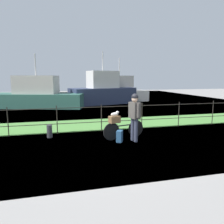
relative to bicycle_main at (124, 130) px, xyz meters
The scene contains 13 objects.
ground_plane 0.91m from the bicycle_main, 132.54° to the right, with size 60.00×60.00×0.00m, color #9E9993.
grass_strip 2.67m from the bicycle_main, 102.42° to the left, with size 27.00×2.40×0.03m, color #569342.
harbor_water 11.64m from the bicycle_main, 92.81° to the left, with size 30.00×30.00×0.00m, color slate.
iron_fence 1.45m from the bicycle_main, 113.78° to the left, with size 18.04×0.04×1.14m.
bicycle_main is the anchor object (origin of this frame).
wooden_crate 0.56m from the bicycle_main, 165.61° to the right, with size 0.37×0.26×0.24m, color brown.
terrier_dog 0.71m from the bicycle_main, 165.61° to the right, with size 0.32×0.21×0.18m.
cyclist_person 0.82m from the bicycle_main, 54.90° to the right, with size 0.35×0.53×1.68m.
backpack_on_paving 0.46m from the bicycle_main, 125.11° to the right, with size 0.28×0.18×0.40m, color #28517A.
mooring_bollard 2.77m from the bicycle_main, 163.32° to the left, with size 0.20×0.20×0.48m, color #38383D.
moored_boat_near 10.41m from the bicycle_main, 111.82° to the left, with size 7.28×4.14×3.97m.
moored_boat_mid 12.68m from the bicycle_main, 74.95° to the left, with size 5.44×2.52×4.00m.
moored_boat_far 10.78m from the bicycle_main, 82.56° to the left, with size 5.89×3.53×4.37m.
Camera 1 is at (-1.69, -6.75, 2.23)m, focal length 34.54 mm.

